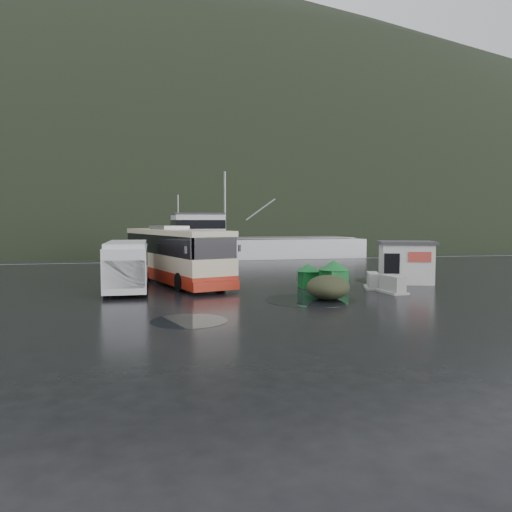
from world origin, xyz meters
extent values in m
plane|color=black|center=(0.00, 0.00, 0.00)|extent=(160.00, 160.00, 0.00)
cube|color=black|center=(0.00, 110.00, 0.00)|extent=(300.00, 180.00, 0.02)
cube|color=#999993|center=(0.00, 20.00, 0.00)|extent=(160.00, 0.60, 1.50)
ellipsoid|color=black|center=(10.00, 250.00, 0.00)|extent=(780.00, 540.00, 570.00)
cylinder|color=black|center=(2.07, -3.57, 0.01)|extent=(4.18, 4.18, 0.01)
cylinder|color=black|center=(-3.86, -7.14, 0.01)|extent=(2.84, 2.84, 0.01)
cylinder|color=black|center=(8.99, 2.67, 0.01)|extent=(3.38, 3.38, 0.01)
camera|label=1|loc=(-5.58, -25.24, 3.65)|focal=35.00mm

